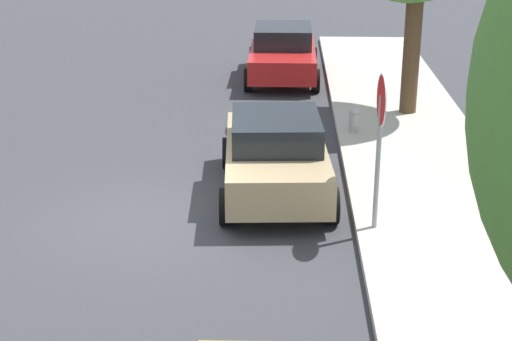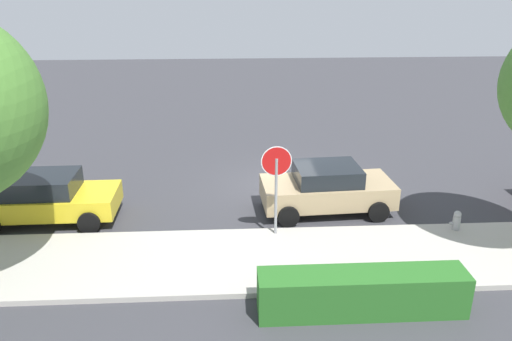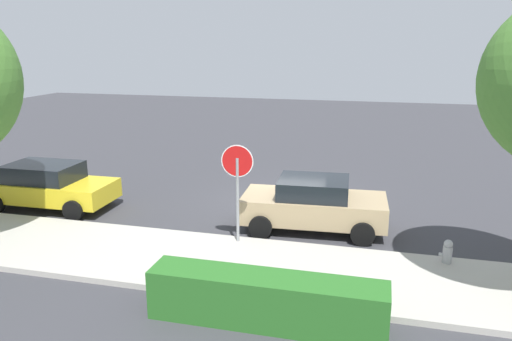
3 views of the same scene
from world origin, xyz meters
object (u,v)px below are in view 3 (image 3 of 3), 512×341
object	(u,v)px
stop_sign	(237,177)
parked_car_yellow	(48,185)
fire_hydrant	(447,254)
parked_car_tan	(314,204)

from	to	relation	value
stop_sign	parked_car_yellow	xyz separation A→B (m)	(6.76, -1.47, -1.13)
stop_sign	fire_hydrant	distance (m)	5.40
parked_car_tan	fire_hydrant	xyz separation A→B (m)	(-3.43, 1.71, -0.41)
stop_sign	parked_car_yellow	distance (m)	7.01
fire_hydrant	parked_car_tan	bearing A→B (deg)	-26.52
parked_car_yellow	fire_hydrant	world-z (taller)	parked_car_yellow
stop_sign	fire_hydrant	world-z (taller)	stop_sign
parked_car_tan	parked_car_yellow	bearing A→B (deg)	1.29
parked_car_yellow	fire_hydrant	bearing A→B (deg)	172.76
parked_car_tan	parked_car_yellow	xyz separation A→B (m)	(8.52, 0.19, -0.01)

